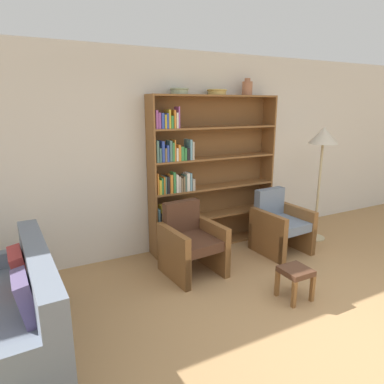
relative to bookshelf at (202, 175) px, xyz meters
The scene contains 11 objects.
ground_plane 2.72m from the bookshelf, 84.34° to the right, with size 24.00×24.00×0.00m, color #A87F51.
wall_back 0.43m from the bookshelf, 35.13° to the left, with size 12.00×0.06×2.75m.
bookshelf is the anchor object (origin of this frame).
bowl_cream 1.20m from the bookshelf, behind, with size 0.25×0.25×0.08m.
bowl_sage 1.17m from the bookshelf, ahead, with size 0.28×0.28×0.07m.
vase_tall 1.41m from the bookshelf, ahead, with size 0.15×0.15×0.23m.
couch 2.95m from the bookshelf, 153.21° to the right, with size 0.94×1.79×0.88m.
armchair_leather 1.08m from the bookshelf, 127.88° to the right, with size 0.70×0.73×0.87m.
armchair_cushioned 1.31m from the bookshelf, 36.61° to the right, with size 0.68×0.72×0.87m.
floor_lamp 1.87m from the bookshelf, 18.23° to the right, with size 0.43×0.43×1.73m.
footstool 1.91m from the bookshelf, 83.73° to the right, with size 0.30×0.30×0.35m.
Camera 1 is at (-2.58, -1.68, 2.04)m, focal length 32.00 mm.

